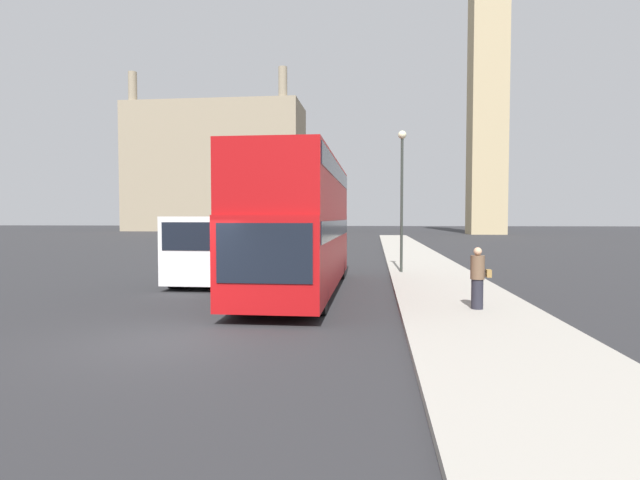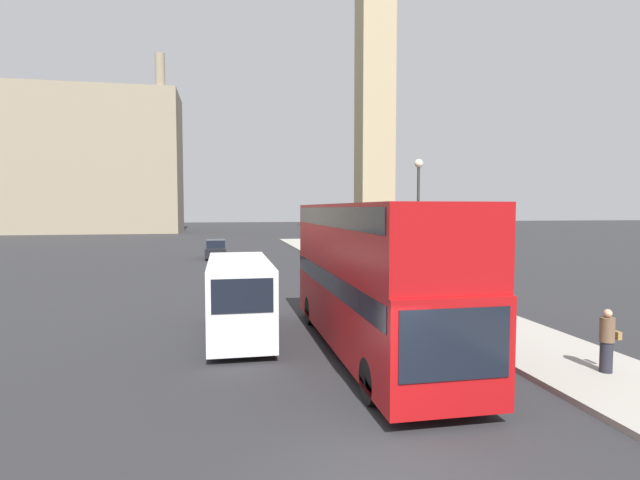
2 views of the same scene
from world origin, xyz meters
name	(u,v)px [view 1 (image 1 of 2)]	position (x,y,z in m)	size (l,w,h in m)	color
ground_plane	(165,339)	(0.00, 0.00, 0.00)	(300.00, 300.00, 0.00)	#28282B
sidewalk_strip	(504,345)	(6.83, 0.00, 0.07)	(3.65, 120.00, 0.15)	#9E998E
clock_tower	(489,1)	(21.63, 70.61, 35.83)	(5.77, 5.94, 69.92)	tan
building_block_distant	(217,168)	(-27.00, 86.98, 12.41)	(34.00, 13.37, 30.19)	gray
red_double_decker_bus	(300,220)	(1.82, 6.84, 2.46)	(2.60, 11.08, 4.43)	#A80F11
white_van	(214,247)	(-1.98, 9.24, 1.38)	(2.01, 6.15, 2.58)	white
pedestrian	(478,278)	(7.02, 3.46, 0.96)	(0.52, 0.36, 1.61)	#23232D
street_lamp	(402,181)	(5.51, 12.29, 4.17)	(0.36, 0.36, 6.18)	#2D332D
parked_sedan	(295,237)	(-3.11, 36.47, 0.71)	(1.72, 4.61, 1.59)	black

